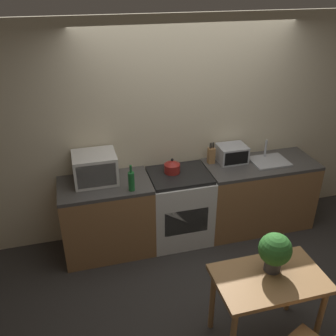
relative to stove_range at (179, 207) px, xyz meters
The scene contains 13 objects.
ground_plane 0.89m from the stove_range, 76.61° to the right, with size 16.00×16.00×0.00m, color #33302D.
wall_back 0.94m from the stove_range, 62.56° to the left, with size 10.00×0.06×2.60m.
counter_left_run 0.87m from the stove_range, behind, with size 1.02×0.62×0.90m.
counter_right_run 1.05m from the stove_range, ahead, with size 1.37×0.62×0.90m.
stove_range is the anchor object (origin of this frame).
kettle 0.54m from the stove_range, 139.47° to the left, with size 0.18×0.18×0.18m.
microwave 1.13m from the stove_range, behind, with size 0.47×0.40×0.33m.
bottle 0.85m from the stove_range, 160.61° to the right, with size 0.07×0.07×0.30m.
knife_block 0.73m from the stove_range, 20.24° to the left, with size 0.08×0.07×0.27m.
toaster_oven 0.91m from the stove_range, 11.72° to the left, with size 0.34×0.28×0.20m.
sink_basin 1.24m from the stove_range, ahead, with size 0.44×0.36×0.24m.
dining_table 1.64m from the stove_range, 79.20° to the right, with size 0.92×0.56×0.73m.
potted_plant 1.65m from the stove_range, 76.78° to the right, with size 0.28×0.28×0.36m.
Camera 1 is at (-1.30, -2.87, 2.98)m, focal length 40.00 mm.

